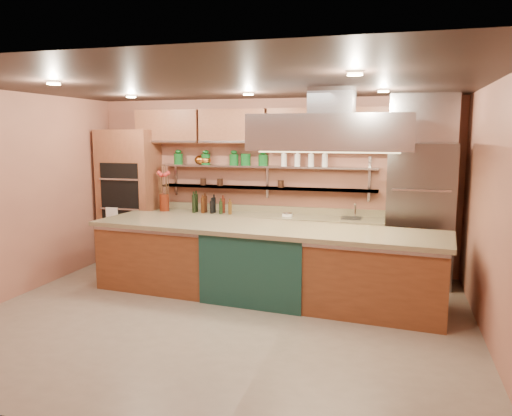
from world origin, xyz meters
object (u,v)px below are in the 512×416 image
(flower_vase, at_px, (164,202))
(island, at_px, (263,262))
(refrigerator, at_px, (419,214))
(kitchen_scale, at_px, (288,214))
(green_canister, at_px, (246,160))
(copper_kettle, at_px, (200,160))

(flower_vase, bearing_deg, island, -31.21)
(refrigerator, distance_m, kitchen_scale, 1.99)
(refrigerator, xyz_separation_m, green_canister, (-2.74, 0.23, 0.76))
(island, distance_m, kitchen_scale, 1.34)
(kitchen_scale, xyz_separation_m, copper_kettle, (-1.56, 0.22, 0.82))
(island, height_order, kitchen_scale, kitchen_scale)
(kitchen_scale, height_order, copper_kettle, copper_kettle)
(refrigerator, bearing_deg, kitchen_scale, 179.71)
(island, height_order, copper_kettle, copper_kettle)
(flower_vase, height_order, kitchen_scale, flower_vase)
(refrigerator, height_order, kitchen_scale, refrigerator)
(kitchen_scale, relative_size, green_canister, 0.77)
(copper_kettle, bearing_deg, flower_vase, -159.20)
(green_canister, bearing_deg, island, -65.09)
(island, xyz_separation_m, green_canister, (-0.68, 1.47, 1.31))
(refrigerator, relative_size, green_canister, 10.99)
(refrigerator, relative_size, flower_vase, 7.27)
(island, xyz_separation_m, flower_vase, (-2.07, 1.25, 0.58))
(copper_kettle, bearing_deg, refrigerator, -3.71)
(island, relative_size, copper_kettle, 24.37)
(island, height_order, green_canister, green_canister)
(refrigerator, relative_size, island, 0.44)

